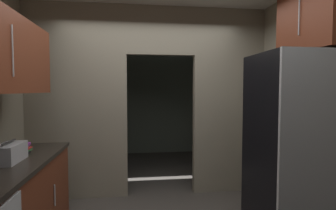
# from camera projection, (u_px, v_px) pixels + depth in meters

# --- Properties ---
(kitchen_partition) EXTENTS (3.43, 0.12, 2.74)m
(kitchen_partition) POSITION_uv_depth(u_px,v_px,m) (147.00, 95.00, 3.84)
(kitchen_partition) COLOR gray
(kitchen_partition) RESTS_ON ground
(adjoining_room_shell) EXTENTS (3.43, 2.67, 2.74)m
(adjoining_room_shell) POSITION_uv_depth(u_px,v_px,m) (144.00, 98.00, 5.66)
(adjoining_room_shell) COLOR gray
(adjoining_room_shell) RESTS_ON ground
(refrigerator) EXTENTS (0.78, 0.75, 1.88)m
(refrigerator) POSITION_uv_depth(u_px,v_px,m) (297.00, 153.00, 2.51)
(refrigerator) COLOR black
(refrigerator) RESTS_ON ground
(upper_cabinet_fridgeside) EXTENTS (0.36, 0.85, 0.81)m
(upper_cabinet_fridgeside) POSITION_uv_depth(u_px,v_px,m) (317.00, 10.00, 2.56)
(upper_cabinet_fridgeside) COLOR maroon
(boombox) EXTENTS (0.20, 0.36, 0.19)m
(boombox) POSITION_uv_depth(u_px,v_px,m) (9.00, 153.00, 2.36)
(boombox) COLOR #B2B2B7
(boombox) RESTS_ON lower_cabinet_run
(book_stack) EXTENTS (0.14, 0.18, 0.11)m
(book_stack) POSITION_uv_depth(u_px,v_px,m) (23.00, 149.00, 2.67)
(book_stack) COLOR black
(book_stack) RESTS_ON lower_cabinet_run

